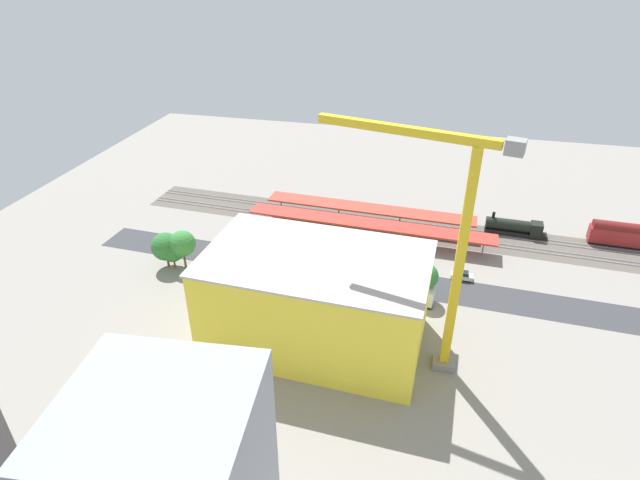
# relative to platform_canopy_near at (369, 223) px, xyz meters

# --- Properties ---
(ground_plane) EXTENTS (195.29, 195.29, 0.00)m
(ground_plane) POSITION_rel_platform_canopy_near_xyz_m (-1.25, 12.88, -4.00)
(ground_plane) COLOR gray
(ground_plane) RESTS_ON ground
(rail_bed) EXTENTS (122.55, 19.04, 0.01)m
(rail_bed) POSITION_rel_platform_canopy_near_xyz_m (-1.25, -7.62, -4.00)
(rail_bed) COLOR #5B544C
(rail_bed) RESTS_ON ground
(street_asphalt) EXTENTS (122.35, 15.00, 0.01)m
(street_asphalt) POSITION_rel_platform_canopy_near_xyz_m (-1.25, 16.48, -4.00)
(street_asphalt) COLOR #38383D
(street_asphalt) RESTS_ON ground
(track_rails) EXTENTS (121.91, 12.62, 0.12)m
(track_rails) POSITION_rel_platform_canopy_near_xyz_m (-1.25, -7.62, -3.82)
(track_rails) COLOR #9E9EA8
(track_rails) RESTS_ON ground
(platform_canopy_near) EXTENTS (58.50, 8.15, 4.24)m
(platform_canopy_near) POSITION_rel_platform_canopy_near_xyz_m (0.00, 0.00, 0.00)
(platform_canopy_near) COLOR #B73328
(platform_canopy_near) RESTS_ON ground
(platform_canopy_far) EXTENTS (52.05, 7.99, 4.23)m
(platform_canopy_far) POSITION_rel_platform_canopy_near_xyz_m (1.10, -7.91, -0.01)
(platform_canopy_far) COLOR #C63D2D
(platform_canopy_far) RESTS_ON ground
(locomotive) EXTENTS (14.39, 3.52, 5.19)m
(locomotive) POSITION_rel_platform_canopy_near_xyz_m (-34.31, -10.15, -2.13)
(locomotive) COLOR black
(locomotive) RESTS_ON ground
(passenger_coach) EXTENTS (19.43, 3.88, 5.89)m
(passenger_coach) POSITION_rel_platform_canopy_near_xyz_m (-59.95, -10.15, -0.90)
(passenger_coach) COLOR black
(passenger_coach) RESTS_ON ground
(parked_car_0) EXTENTS (4.47, 1.91, 1.84)m
(parked_car_0) POSITION_rel_platform_canopy_near_xyz_m (-21.69, 12.51, -3.19)
(parked_car_0) COLOR black
(parked_car_0) RESTS_ON ground
(parked_car_1) EXTENTS (4.56, 1.79, 1.66)m
(parked_car_1) POSITION_rel_platform_canopy_near_xyz_m (-12.83, 12.85, -3.26)
(parked_car_1) COLOR black
(parked_car_1) RESTS_ON ground
(parked_car_2) EXTENTS (4.56, 1.83, 1.65)m
(parked_car_2) POSITION_rel_platform_canopy_near_xyz_m (-4.44, 13.28, -3.27)
(parked_car_2) COLOR black
(parked_car_2) RESTS_ON ground
(parked_car_3) EXTENTS (4.38, 2.20, 1.62)m
(parked_car_3) POSITION_rel_platform_canopy_near_xyz_m (3.04, 12.97, -3.28)
(parked_car_3) COLOR black
(parked_car_3) RESTS_ON ground
(construction_building) EXTENTS (37.16, 23.19, 16.65)m
(construction_building) POSITION_rel_platform_canopy_near_xyz_m (3.37, 37.82, 4.33)
(construction_building) COLOR yellow
(construction_building) RESTS_ON ground
(construction_roof_slab) EXTENTS (37.79, 23.82, 0.40)m
(construction_roof_slab) POSITION_rel_platform_canopy_near_xyz_m (3.37, 37.82, 12.85)
(construction_roof_slab) COLOR #B7B2A8
(construction_roof_slab) RESTS_ON construction_building
(tower_crane) EXTENTS (28.35, 8.41, 39.66)m
(tower_crane) POSITION_rel_platform_canopy_near_xyz_m (-16.42, 38.61, 19.69)
(tower_crane) COLOR gray
(tower_crane) RESTS_ON ground
(box_truck_0) EXTENTS (8.46, 3.68, 3.65)m
(box_truck_0) POSITION_rel_platform_canopy_near_xyz_m (-12.40, 23.02, -2.23)
(box_truck_0) COLOR black
(box_truck_0) RESTS_ON ground
(box_truck_1) EXTENTS (9.76, 3.86, 3.40)m
(box_truck_1) POSITION_rel_platform_canopy_near_xyz_m (11.47, 21.42, -2.33)
(box_truck_1) COLOR black
(box_truck_1) RESTS_ON ground
(street_tree_0) EXTENTS (4.88, 4.88, 8.01)m
(street_tree_0) POSITION_rel_platform_canopy_near_xyz_m (18.88, 22.36, 1.54)
(street_tree_0) COLOR brown
(street_tree_0) RESTS_ON ground
(street_tree_1) EXTENTS (5.11, 5.11, 8.03)m
(street_tree_1) POSITION_rel_platform_canopy_near_xyz_m (-14.22, 21.50, 1.45)
(street_tree_1) COLOR brown
(street_tree_1) RESTS_ON ground
(street_tree_2) EXTENTS (5.32, 5.32, 7.11)m
(street_tree_2) POSITION_rel_platform_canopy_near_xyz_m (38.73, 22.37, 0.44)
(street_tree_2) COLOR brown
(street_tree_2) RESTS_ON ground
(street_tree_3) EXTENTS (6.05, 6.05, 8.09)m
(street_tree_3) POSITION_rel_platform_canopy_near_xyz_m (40.16, 22.45, 1.06)
(street_tree_3) COLOR brown
(street_tree_3) RESTS_ON ground
(street_tree_4) EXTENTS (5.65, 5.65, 8.66)m
(street_tree_4) POSITION_rel_platform_canopy_near_xyz_m (36.56, 21.66, 1.82)
(street_tree_4) COLOR brown
(street_tree_4) RESTS_ON ground
(traffic_light) EXTENTS (0.50, 0.36, 6.07)m
(traffic_light) POSITION_rel_platform_canopy_near_xyz_m (-5.11, 11.56, 0.05)
(traffic_light) COLOR #333333
(traffic_light) RESTS_ON ground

